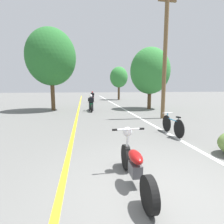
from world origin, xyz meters
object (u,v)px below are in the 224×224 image
Objects in this scene: bicycle_parked at (172,125)px; roadside_tree_right_far at (119,77)px; motorcycle_foreground at (134,164)px; roadside_tree_right_near at (150,71)px; roadside_tree_left at (51,57)px; utility_pole at (165,55)px; motorcycle_rider_lead at (91,105)px; motorcycle_rider_far at (93,98)px.

roadside_tree_right_far is at bearing 84.98° from bicycle_parked.
motorcycle_foreground is (-4.31, -22.89, -2.93)m from roadside_tree_right_far.
roadside_tree_right_near is 11.27m from roadside_tree_right_far.
roadside_tree_right_far is 23.48m from motorcycle_foreground.
bicycle_parked is at bearing -95.02° from roadside_tree_right_far.
roadside_tree_left is 13.02m from motorcycle_foreground.
utility_pole is at bearing 60.83° from motorcycle_foreground.
motorcycle_rider_lead is 8.47m from motorcycle_rider_far.
motorcycle_foreground is 11.03m from motorcycle_rider_lead.
roadside_tree_left reaches higher than motorcycle_rider_lead.
utility_pole is 4.29× the size of bicycle_parked.
motorcycle_rider_lead is at bearing -16.33° from roadside_tree_left.
motorcycle_rider_far is (-3.71, 12.55, -3.28)m from utility_pole.
roadside_tree_left is 9.19m from motorcycle_rider_far.
bicycle_parked is at bearing -109.53° from utility_pole.
roadside_tree_right_near reaches higher than roadside_tree_right_far.
roadside_tree_left is 3.81× the size of bicycle_parked.
utility_pole is at bearing -101.24° from roadside_tree_right_near.
motorcycle_foreground is at bearing -88.02° from motorcycle_rider_lead.
roadside_tree_right_near is 3.08× the size of bicycle_parked.
motorcycle_rider_lead is 1.01× the size of motorcycle_rider_far.
roadside_tree_right_near is at bearing -59.38° from motorcycle_rider_far.
roadside_tree_right_near is at bearing 75.08° from bicycle_parked.
roadside_tree_right_far is 13.48m from roadside_tree_left.
roadside_tree_right_far is 2.35× the size of motorcycle_rider_far.
motorcycle_rider_far is at bearing 98.53° from bicycle_parked.
motorcycle_rider_far is 1.21× the size of bicycle_parked.
utility_pole reaches higher than motorcycle_rider_lead.
bicycle_parked is (-1.72, -19.58, -2.97)m from roadside_tree_right_far.
motorcycle_rider_far is (0.54, 8.45, 0.01)m from motorcycle_rider_lead.
utility_pole reaches higher than roadside_tree_left.
roadside_tree_right_near reaches higher than motorcycle_foreground.
roadside_tree_right_far reaches higher than motorcycle_foreground.
motorcycle_rider_lead is at bearing -93.66° from motorcycle_rider_far.
motorcycle_rider_far is at bearing 86.34° from motorcycle_rider_lead.
utility_pole is at bearing -73.54° from motorcycle_rider_far.
roadside_tree_left is at bearing 177.93° from roadside_tree_right_near.
roadside_tree_right_near is (0.93, 4.71, -0.50)m from utility_pole.
utility_pole is 3.54× the size of motorcycle_rider_far.
bicycle_parked is at bearing -81.47° from motorcycle_rider_far.
motorcycle_rider_lead reaches higher than bicycle_parked.
roadside_tree_right_far reaches higher than motorcycle_rider_lead.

